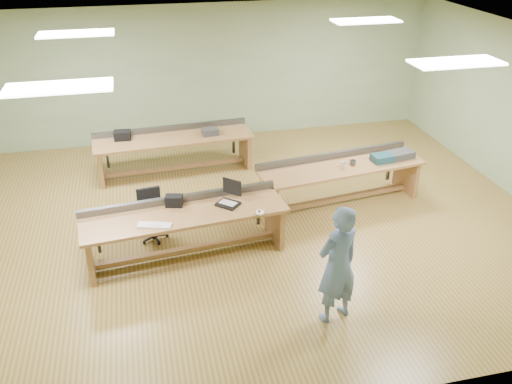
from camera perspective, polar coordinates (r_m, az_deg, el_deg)
floor at (r=9.32m, az=-0.82°, el=-3.05°), size 10.00×10.00×0.00m
ceiling at (r=8.19m, az=-0.97°, el=15.27°), size 10.00×10.00×0.00m
wall_back at (r=12.38m, az=-4.85°, el=12.38°), size 10.00×0.04×3.00m
wall_front at (r=5.30m, az=8.34°, el=-10.80°), size 10.00×0.04×3.00m
fluor_panels at (r=8.20m, az=-0.96°, el=15.06°), size 6.20×3.50×0.03m
workbench_front at (r=8.24m, az=-7.48°, el=-3.23°), size 3.13×1.13×0.86m
workbench_mid at (r=9.74m, az=8.84°, el=1.81°), size 3.06×1.20×0.86m
workbench_back at (r=10.96m, az=-8.63°, el=4.87°), size 3.16×1.03×0.86m
person at (r=6.89m, az=8.58°, el=-7.58°), size 0.70×0.57×1.66m
laptop_base at (r=8.27m, az=-2.97°, el=-1.26°), size 0.42×0.41×0.04m
laptop_screen at (r=8.25m, az=-2.53°, el=0.55°), size 0.25×0.23×0.25m
keyboard at (r=7.86m, az=-10.63°, el=-3.47°), size 0.51×0.30×0.03m
trackball_mouse at (r=8.00m, az=0.42°, el=-2.16°), size 0.14×0.16×0.06m
camera_bag at (r=8.29m, az=-8.62°, el=-0.92°), size 0.29×0.22×0.17m
task_chair at (r=8.87m, az=-10.86°, el=-3.02°), size 0.51×0.51×0.84m
parts_bin_teal at (r=9.92m, az=13.13°, el=3.49°), size 0.39×0.31×0.13m
parts_bin_grey at (r=10.15m, az=14.97°, el=3.84°), size 0.50×0.37×0.12m
mug at (r=9.69m, az=10.16°, el=3.08°), size 0.13×0.13×0.09m
drinks_can at (r=9.51m, az=9.17°, el=2.82°), size 0.09×0.09×0.13m
storage_box_back at (r=10.91m, az=-13.89°, el=5.82°), size 0.33×0.25×0.18m
tray_back at (r=10.87m, az=-4.84°, el=6.34°), size 0.34×0.26×0.13m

